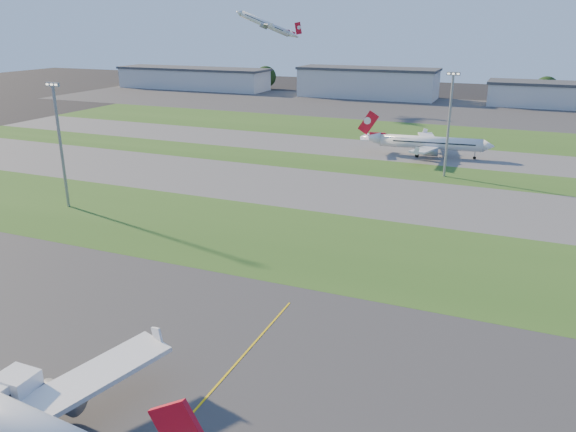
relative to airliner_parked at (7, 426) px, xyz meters
The scene contains 19 objects.
ground 10.22m from the airliner_parked, 52.58° to the left, with size 700.00×700.00×0.00m, color black.
apron_near 10.22m from the airliner_parked, 52.58° to the left, with size 300.00×70.00×0.01m, color #333335.
grass_strip_a 59.76m from the airliner_parked, 84.60° to the left, with size 300.00×34.00×0.01m, color #2C511B.
taxiway_a 92.60m from the airliner_parked, 86.52° to the left, with size 300.00×32.00×0.01m, color #515154.
grass_strip_b 117.55m from the airliner_parked, 87.26° to the left, with size 300.00×18.00×0.01m, color #2C511B.
taxiway_b 139.51m from the airliner_parked, 87.69° to the left, with size 300.00×26.00×0.01m, color #515154.
grass_strip_c 172.48m from the airliner_parked, 88.14° to the left, with size 300.00×40.00×0.01m, color #2C511B.
apron_far 232.44m from the airliner_parked, 88.62° to the left, with size 400.00×80.00×0.01m, color #333335.
airliner_parked is the anchor object (origin of this frame).
airliner_taxiing 137.38m from the airliner_parked, 84.54° to the left, with size 35.92×30.36×11.21m.
airliner_departing 228.06m from the airliner_parked, 109.17° to the left, with size 25.76×22.06×8.81m.
light_mast_west 77.90m from the airliner_parked, 129.78° to the left, with size 3.20×0.70×25.80m.
light_mast_centre 117.62m from the airliner_parked, 79.87° to the left, with size 3.20×0.70×25.80m.
hangar_far_west 299.45m from the airliner_parked, 118.83° to the left, with size 91.80×23.00×12.20m.
hangar_west 265.29m from the airliner_parked, 98.54° to the left, with size 71.40×23.00×15.20m.
tree_far_west 331.38m from the airliner_parked, 123.81° to the left, with size 11.00×11.00×12.00m.
tree_west 296.34m from the airliner_parked, 110.63° to the left, with size 12.10×12.10×13.20m.
tree_mid_west 273.71m from the airliner_parked, 93.01° to the left, with size 9.90×9.90×10.80m.
tree_mid_east 280.08m from the airliner_parked, 80.63° to the left, with size 11.55×11.55×12.60m.
Camera 1 is at (31.77, -34.38, 36.94)m, focal length 35.00 mm.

